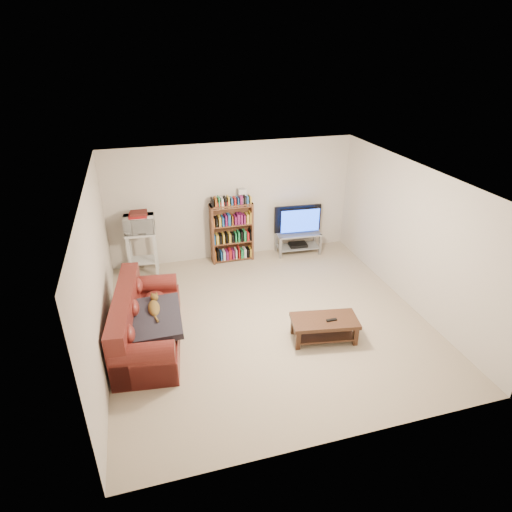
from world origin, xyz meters
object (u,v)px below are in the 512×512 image
object	(u,v)px
coffee_table	(324,325)
tv_stand	(298,239)
bookshelf	(232,232)
sofa	(143,326)

from	to	relation	value
coffee_table	tv_stand	size ratio (longest dim) A/B	1.11
coffee_table	bookshelf	size ratio (longest dim) A/B	0.86
coffee_table	sofa	bearing A→B (deg)	175.72
bookshelf	coffee_table	bearing A→B (deg)	-76.08
bookshelf	sofa	bearing A→B (deg)	-129.27
sofa	bookshelf	bearing A→B (deg)	57.90
tv_stand	bookshelf	bearing A→B (deg)	-178.80
sofa	tv_stand	bearing A→B (deg)	41.30
tv_stand	bookshelf	world-z (taller)	bookshelf
sofa	tv_stand	xyz separation A→B (m)	(3.33, 2.28, 0.01)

